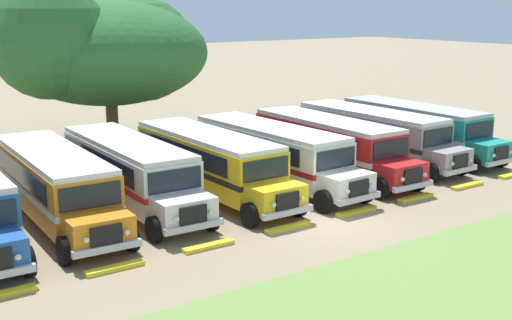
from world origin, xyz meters
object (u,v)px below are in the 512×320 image
parked_bus_slot_7 (416,127)px  parked_bus_slot_5 (330,143)px  parked_bus_slot_3 (210,160)px  broad_shade_tree (103,49)px  parked_bus_slot_2 (130,169)px  parked_bus_slot_6 (374,133)px  parked_bus_slot_1 (55,182)px  parked_bus_slot_4 (273,152)px

parked_bus_slot_7 → parked_bus_slot_5: bearing=-85.0°
parked_bus_slot_7 → parked_bus_slot_3: bearing=-88.2°
parked_bus_slot_7 → broad_shade_tree: 19.33m
parked_bus_slot_2 → parked_bus_slot_3: 3.74m
parked_bus_slot_5 → parked_bus_slot_6: size_ratio=1.00×
parked_bus_slot_7 → broad_shade_tree: (-13.67, 13.00, 4.25)m
parked_bus_slot_6 → parked_bus_slot_7: (3.36, 0.00, 0.00)m
parked_bus_slot_3 → parked_bus_slot_6: (10.84, 0.56, 0.00)m
parked_bus_slot_1 → parked_bus_slot_2: same height
parked_bus_slot_2 → broad_shade_tree: size_ratio=0.80×
parked_bus_slot_1 → broad_shade_tree: 15.88m
parked_bus_slot_6 → broad_shade_tree: 17.13m
parked_bus_slot_3 → parked_bus_slot_5: same height
parked_bus_slot_4 → parked_bus_slot_5: size_ratio=1.00×
parked_bus_slot_4 → parked_bus_slot_7: same height
parked_bus_slot_6 → broad_shade_tree: size_ratio=0.80×
parked_bus_slot_6 → parked_bus_slot_7: bearing=88.0°
parked_bus_slot_2 → parked_bus_slot_5: (10.72, -0.68, 0.00)m
parked_bus_slot_6 → broad_shade_tree: (-10.31, 13.00, 4.25)m
parked_bus_slot_3 → parked_bus_slot_7: (14.20, 0.56, 0.00)m
parked_bus_slot_4 → broad_shade_tree: size_ratio=0.80×
parked_bus_slot_7 → broad_shade_tree: size_ratio=0.80×
parked_bus_slot_3 → parked_bus_slot_7: 14.21m
parked_bus_slot_2 → parked_bus_slot_4: 7.14m
parked_bus_slot_4 → parked_bus_slot_7: bearing=91.6°
parked_bus_slot_4 → parked_bus_slot_7: size_ratio=1.00×
parked_bus_slot_1 → broad_shade_tree: bearing=152.3°
parked_bus_slot_6 → broad_shade_tree: broad_shade_tree is taller
parked_bus_slot_6 → parked_bus_slot_3: bearing=-89.1°
parked_bus_slot_4 → broad_shade_tree: 14.68m
parked_bus_slot_1 → broad_shade_tree: broad_shade_tree is taller
parked_bus_slot_4 → parked_bus_slot_5: bearing=88.7°
parked_bus_slot_7 → broad_shade_tree: bearing=-134.0°
parked_bus_slot_3 → parked_bus_slot_4: 3.41m
parked_bus_slot_1 → parked_bus_slot_6: size_ratio=1.00×
parked_bus_slot_6 → parked_bus_slot_1: bearing=-91.1°
parked_bus_slot_7 → parked_bus_slot_1: bearing=-89.7°
parked_bus_slot_4 → parked_bus_slot_7: 10.83m
parked_bus_slot_3 → broad_shade_tree: (0.53, 13.56, 4.25)m
parked_bus_slot_2 → parked_bus_slot_1: bearing=-84.0°
parked_bus_slot_7 → parked_bus_slot_6: bearing=-90.4°
parked_bus_slot_6 → broad_shade_tree: bearing=-143.6°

